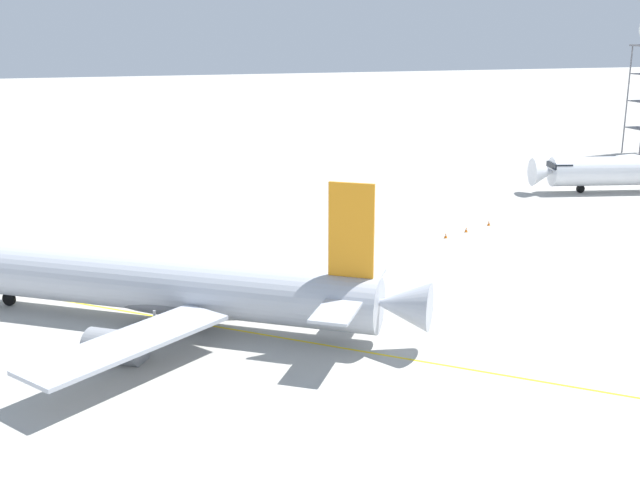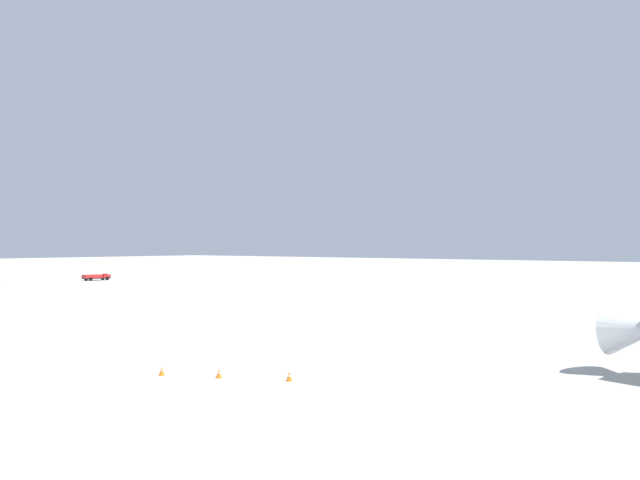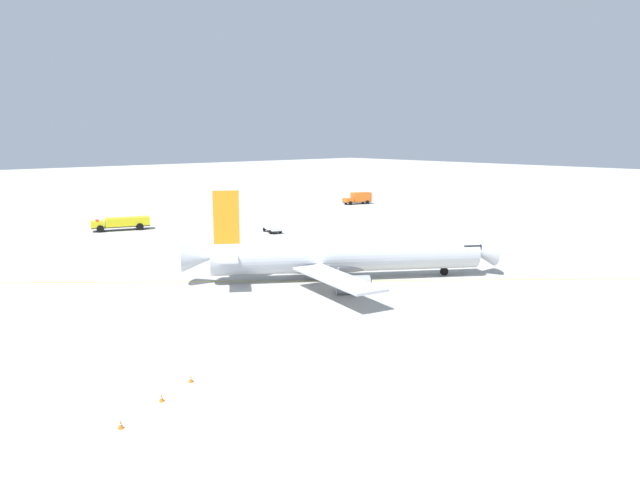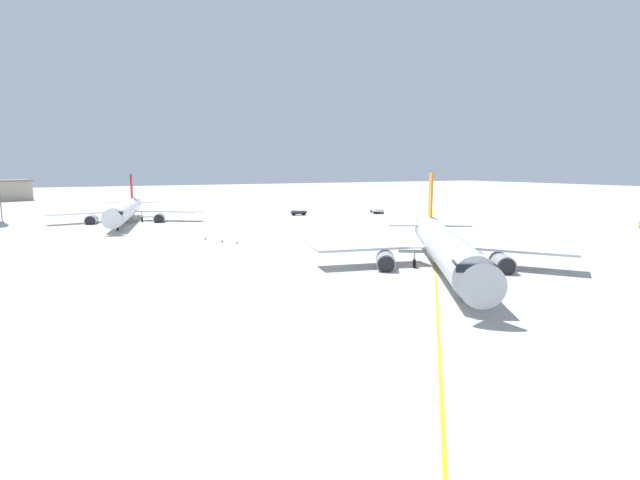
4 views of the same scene
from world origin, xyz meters
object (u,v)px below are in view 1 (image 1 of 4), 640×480
at_px(airliner_main, 161,288).
at_px(safety_cone_mid, 466,230).
at_px(safety_cone_far, 489,223).
at_px(safety_cone_near, 446,236).

xyz_separation_m(airliner_main, safety_cone_mid, (-34.63, -17.78, -2.55)).
distance_m(airliner_main, safety_cone_far, 43.24).
distance_m(airliner_main, safety_cone_near, 35.42).
distance_m(safety_cone_mid, safety_cone_far, 4.24).
distance_m(airliner_main, safety_cone_mid, 39.01).
relative_size(safety_cone_near, safety_cone_far, 1.00).
xyz_separation_m(airliner_main, safety_cone_near, (-31.41, -16.18, -2.55)).
bearing_deg(safety_cone_far, safety_cone_near, 26.54).
height_order(safety_cone_near, safety_cone_mid, same).
xyz_separation_m(airliner_main, safety_cone_far, (-38.42, -19.68, -2.55)).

